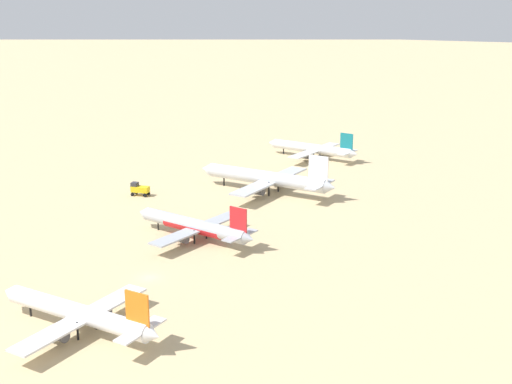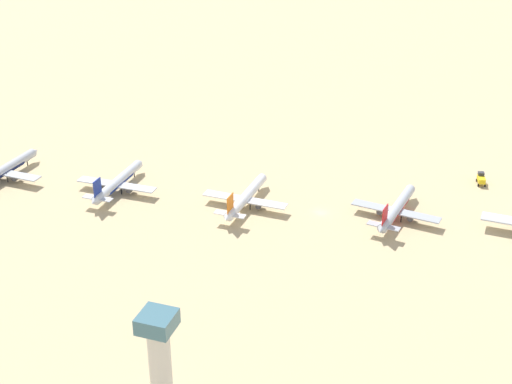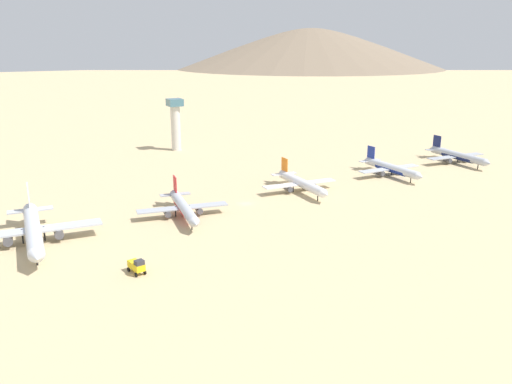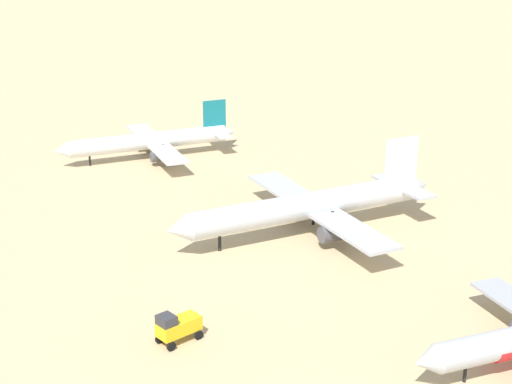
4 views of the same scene
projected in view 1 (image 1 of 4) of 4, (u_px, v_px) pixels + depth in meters
name	position (u px, v px, depth m)	size (l,w,h in m)	color
ground_plane	(149.00, 278.00, 139.54)	(1800.00, 1800.00, 0.00)	tan
parked_jet_0	(313.00, 149.00, 244.37)	(37.06, 30.21, 10.69)	silver
parked_jet_1	(267.00, 178.00, 200.23)	(45.73, 37.14, 13.19)	silver
parked_jet_2	(194.00, 226.00, 160.99)	(35.93, 29.34, 10.37)	#B2B7C1
parked_jet_3	(79.00, 313.00, 115.77)	(35.94, 29.17, 10.37)	white
service_truck	(139.00, 189.00, 197.94)	(5.56, 3.63, 3.90)	yellow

